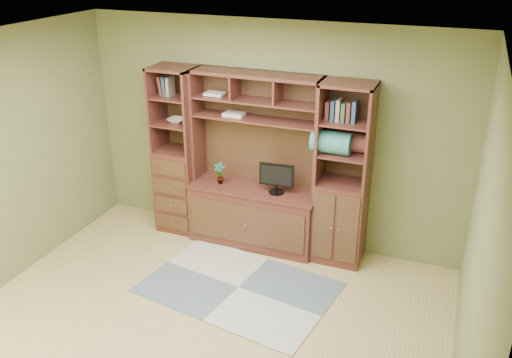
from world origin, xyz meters
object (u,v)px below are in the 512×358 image
at_px(right_tower, 343,176).
at_px(monitor, 277,173).
at_px(center_hutch, 253,164).
at_px(left_tower, 177,151).

distance_m(right_tower, monitor, 0.74).
distance_m(center_hutch, monitor, 0.30).
distance_m(left_tower, monitor, 1.30).
relative_size(right_tower, monitor, 4.23).
bearing_deg(right_tower, center_hutch, -177.77).
distance_m(left_tower, right_tower, 2.02).
xyz_separation_m(left_tower, monitor, (1.29, -0.07, -0.05)).
bearing_deg(monitor, right_tower, 1.82).
relative_size(center_hutch, monitor, 4.23).
relative_size(left_tower, monitor, 4.23).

